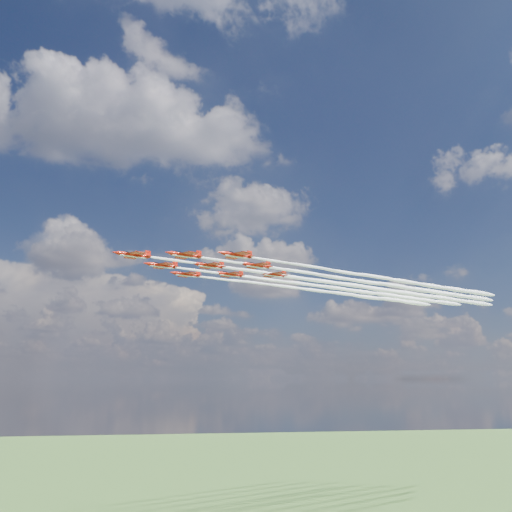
% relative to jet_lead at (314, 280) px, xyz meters
% --- Properties ---
extents(jet_lead, '(112.59, 55.50, 2.48)m').
position_rel_jet_lead_xyz_m(jet_lead, '(0.00, 0.00, 0.00)').
color(jet_lead, '#B11509').
extents(jet_row2_port, '(112.59, 55.50, 2.48)m').
position_rel_jet_lead_xyz_m(jet_row2_port, '(12.81, -1.83, 0.00)').
color(jet_row2_port, '#B11509').
extents(jet_row2_starb, '(112.59, 55.50, 2.48)m').
position_rel_jet_lead_xyz_m(jet_row2_starb, '(6.73, 11.05, 0.00)').
color(jet_row2_starb, '#B11509').
extents(jet_row3_port, '(112.59, 55.50, 2.48)m').
position_rel_jet_lead_xyz_m(jet_row3_port, '(25.63, -3.66, 0.00)').
color(jet_row3_port, '#B11509').
extents(jet_row3_centre, '(112.59, 55.50, 2.48)m').
position_rel_jet_lead_xyz_m(jet_row3_centre, '(19.54, 9.22, 0.00)').
color(jet_row3_centre, '#B11509').
extents(jet_row3_starb, '(112.59, 55.50, 2.48)m').
position_rel_jet_lead_xyz_m(jet_row3_starb, '(13.46, 22.11, 0.00)').
color(jet_row3_starb, '#B11509').
extents(jet_row4_port, '(112.59, 55.50, 2.48)m').
position_rel_jet_lead_xyz_m(jet_row4_port, '(32.36, 7.39, 0.00)').
color(jet_row4_port, '#B11509').
extents(jet_row4_starb, '(112.59, 55.50, 2.48)m').
position_rel_jet_lead_xyz_m(jet_row4_starb, '(26.28, 20.28, 0.00)').
color(jet_row4_starb, '#B11509').
extents(jet_tail, '(112.59, 55.50, 2.48)m').
position_rel_jet_lead_xyz_m(jet_tail, '(39.09, 18.45, 0.00)').
color(jet_tail, '#B11509').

